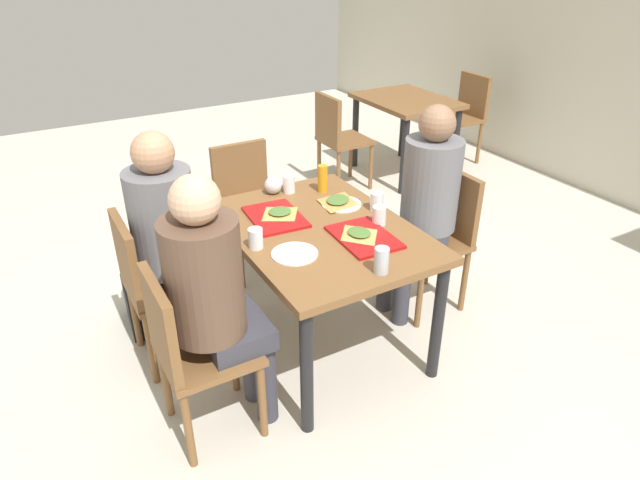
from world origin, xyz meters
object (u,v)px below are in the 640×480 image
foil_bundle (273,185)px  background_chair_far (464,112)px  chair_near_right (188,347)px  soda_can (381,260)px  pizza_slice_a (280,212)px  pizza_slice_b (359,233)px  paper_plate_near_edge (295,254)px  person_in_red (172,231)px  plastic_cup_d (379,216)px  condiment_bottle (323,179)px  tray_red_far (364,237)px  plastic_cup_c (289,184)px  chair_far_side (440,230)px  tray_red_near (275,217)px  background_chair_near (337,135)px  plastic_cup_b (256,238)px  person_in_brown_jacket (214,289)px  person_far_side (425,197)px  pizza_slice_c (338,201)px  chair_near_left (151,281)px  background_table (406,111)px  plastic_cup_a (377,201)px  handbag (141,305)px  main_table (320,243)px  paper_plate_center (341,204)px

foil_bundle → background_chair_far: background_chair_far is taller
chair_near_right → soda_can: bearing=76.0°
pizza_slice_a → pizza_slice_b: bearing=30.1°
paper_plate_near_edge → person_in_red: bearing=-137.4°
plastic_cup_d → condiment_bottle: condiment_bottle is taller
tray_red_far → plastic_cup_c: 0.69m
chair_far_side → condiment_bottle: bearing=-123.8°
chair_near_right → tray_red_near: size_ratio=2.36×
condiment_bottle → chair_near_right: bearing=-57.0°
pizza_slice_a → soda_can: soda_can is taller
background_chair_near → plastic_cup_c: bearing=-40.4°
chair_near_right → background_chair_near: size_ratio=1.00×
plastic_cup_b → soda_can: (0.48, 0.39, 0.01)m
paper_plate_near_edge → pizza_slice_b: (0.01, 0.35, 0.02)m
person_in_brown_jacket → condiment_bottle: bearing=126.8°
person_far_side → soda_can: 0.83m
person_far_side → plastic_cup_c: person_far_side is taller
pizza_slice_c → background_chair_far: 2.95m
person_in_brown_jacket → paper_plate_near_edge: 0.45m
person_far_side → chair_near_left: bearing=-101.3°
paper_plate_near_edge → background_table: 2.97m
chair_near_right → person_in_red: (-0.59, 0.14, 0.25)m
plastic_cup_a → background_chair_far: (-1.79, 2.31, -0.28)m
tray_red_far → background_chair_far: background_chair_far is taller
handbag → background_chair_near: background_chair_near is taller
tray_red_far → background_table: (-2.03, 1.82, -0.13)m
person_in_red → condiment_bottle: bearing=95.6°
person_in_brown_jacket → background_chair_near: bearing=138.3°
pizza_slice_b → soda_can: size_ratio=1.50×
condiment_bottle → background_table: condiment_bottle is taller
main_table → background_chair_far: (-1.82, 2.68, -0.14)m
chair_near_left → condiment_bottle: 1.10m
paper_plate_center → pizza_slice_a: 0.36m
person_far_side → pizza_slice_b: size_ratio=6.88×
paper_plate_center → pizza_slice_c: (-0.02, -0.01, 0.01)m
handbag → person_in_brown_jacket: bearing=9.4°
person_far_side → pizza_slice_c: bearing=-114.5°
pizza_slice_b → foil_bundle: 0.71m
paper_plate_near_edge → soda_can: 0.42m
person_in_red → tray_red_near: (0.09, 0.52, -0.01)m
person_in_red → plastic_cup_c: (-0.18, 0.74, 0.03)m
plastic_cup_c → background_chair_far: 2.96m
chair_near_right → plastic_cup_c: 1.20m
plastic_cup_b → background_chair_far: (-1.85, 3.05, -0.28)m
chair_near_right → plastic_cup_c: (-0.77, 0.88, 0.28)m
chair_near_left → paper_plate_center: chair_near_left is taller
chair_near_right → background_table: bearing=127.5°
plastic_cup_b → condiment_bottle: size_ratio=0.62×
paper_plate_near_edge → pizza_slice_c: 0.60m
person_in_red → tray_red_near: size_ratio=3.50×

